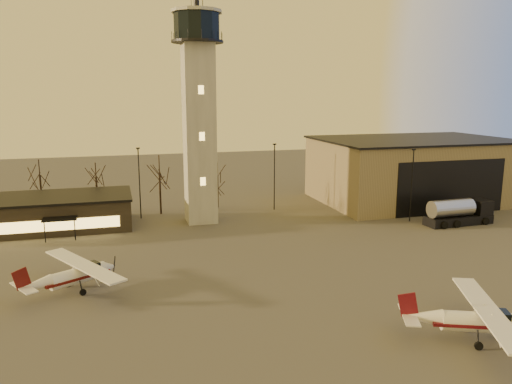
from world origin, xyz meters
TOP-DOWN VIEW (x-y plane):
  - ground at (0.00, 0.00)m, footprint 220.00×220.00m
  - control_tower at (0.00, 30.00)m, footprint 6.80×6.80m
  - hangar at (36.00, 33.98)m, footprint 30.60×20.60m
  - terminal at (-21.99, 31.98)m, footprint 25.40×12.20m
  - light_poles at (0.50, 31.00)m, footprint 58.50×12.25m
  - tree_row at (-13.70, 39.16)m, footprint 37.20×9.20m
  - cessna_front at (13.53, -9.37)m, footprint 10.13×12.23m
  - cessna_rear at (-14.82, 8.63)m, footprint 9.76×11.47m
  - fuel_truck at (33.39, 18.74)m, footprint 9.64×3.46m

SIDE VIEW (x-z plane):
  - ground at x=0.00m, z-range 0.00..0.00m
  - cessna_rear at x=-14.82m, z-range -0.54..2.86m
  - cessna_front at x=13.53m, z-range -0.55..2.93m
  - fuel_truck at x=33.39m, z-range -0.37..3.16m
  - terminal at x=-21.99m, z-range 0.01..4.31m
  - hangar at x=36.00m, z-range 0.00..10.30m
  - light_poles at x=0.50m, z-range 0.34..10.48m
  - tree_row at x=-13.70m, z-range 1.54..10.34m
  - control_tower at x=0.00m, z-range 0.03..32.63m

